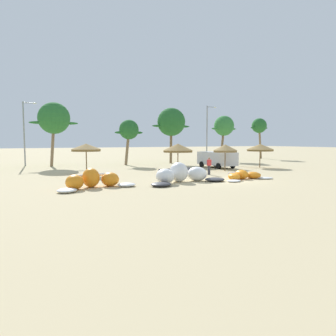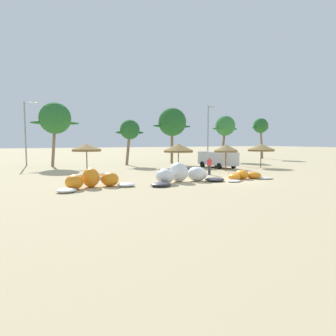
{
  "view_description": "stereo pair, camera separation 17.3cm",
  "coord_description": "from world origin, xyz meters",
  "px_view_note": "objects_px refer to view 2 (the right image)",
  "views": [
    {
      "loc": [
        -15.26,
        -20.14,
        3.13
      ],
      "look_at": [
        -4.19,
        2.0,
        1.0
      ],
      "focal_mm": 33.57,
      "sensor_mm": 36.0,
      "label": 1
    },
    {
      "loc": [
        -15.11,
        -20.22,
        3.13
      ],
      "look_at": [
        -4.19,
        2.0,
        1.0
      ],
      "focal_mm": 33.57,
      "sensor_mm": 36.0,
      "label": 2
    }
  ],
  "objects_px": {
    "beach_umbrella_near_van": "(87,148)",
    "person_near_kites": "(209,166)",
    "beach_umbrella_middle": "(178,148)",
    "lamppost_west_center": "(209,131)",
    "kite_far_left": "(93,180)",
    "palm_left_of_gap": "(130,130)",
    "beach_umbrella_outermost": "(261,148)",
    "kite_left": "(181,175)",
    "palm_center_left": "(172,122)",
    "palm_center_right": "(225,126)",
    "kite_left_of_center": "(244,176)",
    "parked_van": "(217,158)",
    "lamppost_west": "(27,130)",
    "palm_right_of_gap": "(261,126)",
    "beach_umbrella_near_palms": "(226,148)",
    "palm_left": "(55,119)"
  },
  "relations": [
    {
      "from": "parked_van",
      "to": "lamppost_west",
      "type": "xyz_separation_m",
      "value": [
        -19.9,
        13.43,
        3.48
      ]
    },
    {
      "from": "palm_left",
      "to": "palm_center_right",
      "type": "distance_m",
      "value": 25.1
    },
    {
      "from": "kite_left",
      "to": "beach_umbrella_near_palms",
      "type": "distance_m",
      "value": 10.46
    },
    {
      "from": "kite_far_left",
      "to": "kite_left",
      "type": "height_order",
      "value": "kite_left"
    },
    {
      "from": "kite_far_left",
      "to": "kite_left_of_center",
      "type": "bearing_deg",
      "value": -3.93
    },
    {
      "from": "person_near_kites",
      "to": "palm_center_left",
      "type": "bearing_deg",
      "value": 75.95
    },
    {
      "from": "palm_center_left",
      "to": "kite_left_of_center",
      "type": "bearing_deg",
      "value": -99.39
    },
    {
      "from": "palm_center_left",
      "to": "lamppost_west_center",
      "type": "height_order",
      "value": "lamppost_west_center"
    },
    {
      "from": "beach_umbrella_middle",
      "to": "palm_center_left",
      "type": "xyz_separation_m",
      "value": [
        4.91,
        11.07,
        3.32
      ]
    },
    {
      "from": "palm_right_of_gap",
      "to": "beach_umbrella_middle",
      "type": "bearing_deg",
      "value": -148.87
    },
    {
      "from": "beach_umbrella_near_van",
      "to": "palm_left",
      "type": "xyz_separation_m",
      "value": [
        -1.33,
        11.78,
        3.34
      ]
    },
    {
      "from": "palm_center_left",
      "to": "palm_right_of_gap",
      "type": "distance_m",
      "value": 19.8
    },
    {
      "from": "kite_far_left",
      "to": "palm_right_of_gap",
      "type": "relative_size",
      "value": 0.79
    },
    {
      "from": "kite_left",
      "to": "beach_umbrella_outermost",
      "type": "bearing_deg",
      "value": 26.99
    },
    {
      "from": "kite_far_left",
      "to": "palm_left_of_gap",
      "type": "relative_size",
      "value": 0.95
    },
    {
      "from": "parked_van",
      "to": "palm_center_left",
      "type": "distance_m",
      "value": 10.1
    },
    {
      "from": "palm_center_left",
      "to": "lamppost_west_center",
      "type": "distance_m",
      "value": 6.24
    },
    {
      "from": "beach_umbrella_outermost",
      "to": "parked_van",
      "type": "relative_size",
      "value": 0.61
    },
    {
      "from": "parked_van",
      "to": "lamppost_west",
      "type": "relative_size",
      "value": 0.65
    },
    {
      "from": "kite_far_left",
      "to": "beach_umbrella_near_van",
      "type": "height_order",
      "value": "beach_umbrella_near_van"
    },
    {
      "from": "beach_umbrella_middle",
      "to": "beach_umbrella_outermost",
      "type": "relative_size",
      "value": 0.98
    },
    {
      "from": "parked_van",
      "to": "palm_left_of_gap",
      "type": "relative_size",
      "value": 0.89
    },
    {
      "from": "kite_left_of_center",
      "to": "palm_center_left",
      "type": "xyz_separation_m",
      "value": [
        3.18,
        19.23,
        5.44
      ]
    },
    {
      "from": "kite_far_left",
      "to": "palm_center_left",
      "type": "bearing_deg",
      "value": 50.17
    },
    {
      "from": "beach_umbrella_middle",
      "to": "lamppost_west_center",
      "type": "height_order",
      "value": "lamppost_west_center"
    },
    {
      "from": "kite_far_left",
      "to": "palm_left_of_gap",
      "type": "height_order",
      "value": "palm_left_of_gap"
    },
    {
      "from": "palm_left_of_gap",
      "to": "palm_center_left",
      "type": "xyz_separation_m",
      "value": [
        6.35,
        0.28,
        1.21
      ]
    },
    {
      "from": "palm_center_left",
      "to": "palm_center_right",
      "type": "height_order",
      "value": "palm_center_left"
    },
    {
      "from": "beach_umbrella_middle",
      "to": "lamppost_west",
      "type": "bearing_deg",
      "value": 130.91
    },
    {
      "from": "beach_umbrella_outermost",
      "to": "palm_center_right",
      "type": "bearing_deg",
      "value": 73.22
    },
    {
      "from": "beach_umbrella_near_van",
      "to": "palm_left",
      "type": "distance_m",
      "value": 12.32
    },
    {
      "from": "beach_umbrella_near_palms",
      "to": "palm_right_of_gap",
      "type": "xyz_separation_m",
      "value": [
        19.63,
        16.34,
        3.36
      ]
    },
    {
      "from": "palm_center_left",
      "to": "palm_right_of_gap",
      "type": "bearing_deg",
      "value": 10.62
    },
    {
      "from": "beach_umbrella_middle",
      "to": "lamppost_west",
      "type": "height_order",
      "value": "lamppost_west"
    },
    {
      "from": "palm_center_right",
      "to": "lamppost_west_center",
      "type": "distance_m",
      "value": 3.8
    },
    {
      "from": "beach_umbrella_outermost",
      "to": "person_near_kites",
      "type": "relative_size",
      "value": 1.97
    },
    {
      "from": "kite_far_left",
      "to": "palm_left_of_gap",
      "type": "xyz_separation_m",
      "value": [
        8.99,
        18.12,
        4.02
      ]
    },
    {
      "from": "beach_umbrella_outermost",
      "to": "kite_left",
      "type": "bearing_deg",
      "value": -153.01
    },
    {
      "from": "parked_van",
      "to": "palm_right_of_gap",
      "type": "bearing_deg",
      "value": 34.74
    },
    {
      "from": "kite_left",
      "to": "lamppost_west",
      "type": "distance_m",
      "value": 25.46
    },
    {
      "from": "palm_center_right",
      "to": "palm_right_of_gap",
      "type": "distance_m",
      "value": 10.06
    },
    {
      "from": "beach_umbrella_outermost",
      "to": "palm_left",
      "type": "height_order",
      "value": "palm_left"
    },
    {
      "from": "person_near_kites",
      "to": "palm_center_left",
      "type": "distance_m",
      "value": 16.27
    },
    {
      "from": "beach_umbrella_middle",
      "to": "palm_left_of_gap",
      "type": "xyz_separation_m",
      "value": [
        -1.44,
        10.79,
        2.1
      ]
    },
    {
      "from": "palm_right_of_gap",
      "to": "beach_umbrella_near_van",
      "type": "bearing_deg",
      "value": -157.68
    },
    {
      "from": "parked_van",
      "to": "palm_left_of_gap",
      "type": "height_order",
      "value": "palm_left_of_gap"
    },
    {
      "from": "kite_left_of_center",
      "to": "palm_center_left",
      "type": "height_order",
      "value": "palm_center_left"
    },
    {
      "from": "beach_umbrella_near_van",
      "to": "person_near_kites",
      "type": "xyz_separation_m",
      "value": [
        10.22,
        -4.97,
        -1.72
      ]
    },
    {
      "from": "beach_umbrella_near_van",
      "to": "person_near_kites",
      "type": "height_order",
      "value": "beach_umbrella_near_van"
    },
    {
      "from": "beach_umbrella_near_van",
      "to": "palm_left_of_gap",
      "type": "bearing_deg",
      "value": 52.06
    }
  ]
}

